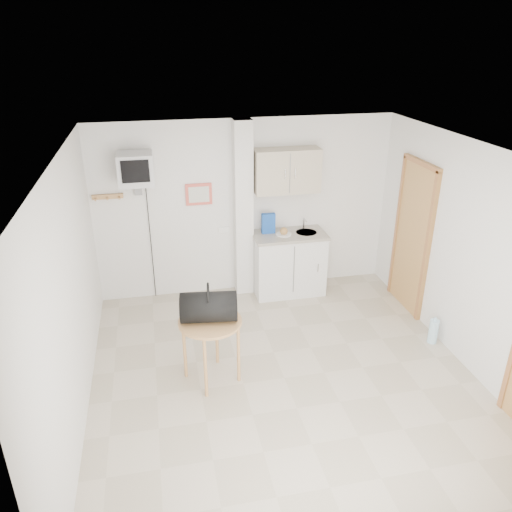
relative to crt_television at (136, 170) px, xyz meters
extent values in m
plane|color=#B9AB95|center=(1.45, -2.02, -1.94)|extent=(4.50, 4.50, 0.00)
cube|color=white|center=(1.45, 0.23, -0.69)|extent=(4.20, 0.04, 2.50)
cube|color=white|center=(1.45, -4.27, -0.69)|extent=(4.20, 0.04, 2.50)
cube|color=white|center=(-0.65, -2.02, -0.69)|extent=(0.04, 4.50, 2.50)
cube|color=white|center=(3.55, -2.02, -0.69)|extent=(0.04, 4.50, 2.50)
cube|color=white|center=(1.45, -2.02, 0.56)|extent=(4.20, 4.50, 0.04)
cube|color=white|center=(1.40, 0.12, -0.69)|extent=(0.25, 0.22, 2.50)
cube|color=#DD5246|center=(0.80, 0.21, -0.44)|extent=(0.36, 0.03, 0.30)
cube|color=silver|center=(0.80, 0.19, -0.44)|extent=(0.28, 0.01, 0.22)
cube|color=#BC804C|center=(-0.40, 0.20, -0.39)|extent=(0.40, 0.05, 0.06)
cube|color=white|center=(1.13, 0.22, -0.99)|extent=(0.15, 0.02, 0.08)
cylinder|color=#BC804C|center=(-0.55, 0.14, -0.40)|extent=(0.02, 0.08, 0.02)
cylinder|color=#BC804C|center=(-0.40, 0.14, -0.40)|extent=(0.02, 0.08, 0.02)
cylinder|color=#BC804C|center=(-0.25, 0.14, -0.40)|extent=(0.02, 0.08, 0.02)
cube|color=#A37836|center=(3.52, -0.77, -0.94)|extent=(0.04, 0.75, 2.00)
cube|color=brown|center=(3.52, -0.77, -0.94)|extent=(0.06, 0.87, 2.06)
cube|color=silver|center=(2.03, -0.05, -1.50)|extent=(1.00, 0.55, 0.88)
cube|color=gray|center=(2.03, -0.05, -1.04)|extent=(1.03, 0.58, 0.04)
cylinder|color=#B7B7BA|center=(2.28, -0.05, -1.04)|extent=(0.30, 0.30, 0.05)
cylinder|color=#B7B7BA|center=(2.28, 0.09, -0.94)|extent=(0.02, 0.02, 0.16)
cylinder|color=#B7B7BA|center=(2.28, 0.03, -0.86)|extent=(0.02, 0.13, 0.02)
cube|color=#B7A993|center=(2.00, 0.07, -0.14)|extent=(0.90, 0.32, 0.60)
cube|color=#1647A3|center=(1.74, 0.04, -0.87)|extent=(0.19, 0.07, 0.29)
cylinder|color=white|center=(1.94, -0.08, -1.01)|extent=(0.22, 0.22, 0.01)
sphere|color=tan|center=(1.94, -0.08, -0.96)|extent=(0.11, 0.11, 0.11)
cube|color=slate|center=(0.00, 0.07, -0.21)|extent=(0.36, 0.32, 0.02)
cube|color=slate|center=(0.00, 0.20, -0.29)|extent=(0.10, 0.06, 0.20)
cube|color=#BDBDBF|center=(0.00, 0.00, 0.01)|extent=(0.44, 0.42, 0.40)
cube|color=black|center=(0.00, -0.22, 0.03)|extent=(0.34, 0.02, 0.28)
cylinder|color=black|center=(0.10, 0.21, -1.07)|extent=(0.01, 0.01, 1.73)
cylinder|color=#BC804C|center=(0.66, -1.86, -1.20)|extent=(0.68, 0.68, 0.03)
cylinder|color=#BC804C|center=(0.95, -1.95, -1.57)|extent=(0.04, 0.04, 0.72)
cylinder|color=#BC804C|center=(0.76, -1.57, -1.57)|extent=(0.04, 0.04, 0.72)
cylinder|color=#BC804C|center=(0.38, -1.76, -1.57)|extent=(0.04, 0.04, 0.72)
cylinder|color=#BC804C|center=(0.57, -2.14, -1.57)|extent=(0.04, 0.04, 0.72)
cylinder|color=black|center=(0.66, -1.86, -1.02)|extent=(0.62, 0.40, 0.32)
torus|color=black|center=(0.66, -1.86, -0.87)|extent=(0.05, 0.25, 0.25)
cylinder|color=#B0DDF2|center=(3.43, -1.72, -1.78)|extent=(0.12, 0.12, 0.31)
cylinder|color=#B0DDF2|center=(3.43, -1.72, -1.61)|extent=(0.03, 0.03, 0.04)
camera|label=1|loc=(0.20, -6.37, 1.60)|focal=35.00mm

